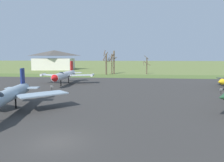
{
  "coord_description": "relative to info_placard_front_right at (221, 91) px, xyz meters",
  "views": [
    {
      "loc": [
        5.68,
        -14.43,
        6.39
      ],
      "look_at": [
        2.09,
        19.97,
        2.33
      ],
      "focal_mm": 33.49,
      "sensor_mm": 36.0,
      "label": 1
    }
  ],
  "objects": [
    {
      "name": "jet_fighter_rear_right",
      "position": [
        -28.54,
        -15.92,
        1.45
      ],
      "size": [
        12.77,
        14.98,
        4.82
      ],
      "color": "#8EA3B2",
      "rests_on": "ground"
    },
    {
      "name": "info_placard_rear_left",
      "position": [
        -30.11,
        0.79,
        -0.07
      ],
      "size": [
        0.56,
        0.34,
        0.92
      ],
      "color": "black",
      "rests_on": "ground"
    },
    {
      "name": "ground_plane",
      "position": [
        -20.44,
        -22.25,
        -0.65
      ],
      "size": [
        600.0,
        600.0,
        0.0
      ],
      "primitive_type": "plane",
      "color": "olive"
    },
    {
      "name": "asphalt_apron",
      "position": [
        -20.44,
        -4.52,
        -0.63
      ],
      "size": [
        75.56,
        59.11,
        0.05
      ],
      "primitive_type": "cube",
      "color": "#383533",
      "rests_on": "ground"
    },
    {
      "name": "bare_tree_right_of_center",
      "position": [
        -10.16,
        39.69,
        2.65
      ],
      "size": [
        2.48,
        2.41,
        6.78
      ],
      "color": "brown",
      "rests_on": "ground"
    },
    {
      "name": "bare_tree_left_of_center",
      "position": [
        -22.74,
        38.6,
        3.28
      ],
      "size": [
        1.97,
        1.97,
        7.4
      ],
      "color": "brown",
      "rests_on": "ground"
    },
    {
      "name": "grass_verge_strip",
      "position": [
        -20.44,
        31.04,
        -0.62
      ],
      "size": [
        135.56,
        12.0,
        0.06
      ],
      "primitive_type": "cube",
      "color": "#566D30",
      "rests_on": "ground"
    },
    {
      "name": "jet_fighter_rear_left",
      "position": [
        -30.33,
        8.99,
        1.58
      ],
      "size": [
        12.58,
        15.68,
        5.24
      ],
      "color": "silver",
      "rests_on": "ground"
    },
    {
      "name": "visitor_building",
      "position": [
        -53.71,
        62.88,
        3.97
      ],
      "size": [
        20.1,
        15.99,
        9.47
      ],
      "color": "beige",
      "rests_on": "ground"
    },
    {
      "name": "bare_tree_center",
      "position": [
        -22.16,
        39.61,
        3.87
      ],
      "size": [
        3.09,
        3.02,
        8.49
      ],
      "color": "brown",
      "rests_on": "ground"
    },
    {
      "name": "bare_tree_far_left",
      "position": [
        -24.49,
        36.22,
        3.62
      ],
      "size": [
        2.33,
        2.34,
        8.67
      ],
      "color": "brown",
      "rests_on": "ground"
    },
    {
      "name": "info_placard_front_right",
      "position": [
        0.0,
        0.0,
        0.0
      ],
      "size": [
        0.48,
        0.29,
        1.05
      ],
      "color": "black",
      "rests_on": "ground"
    }
  ]
}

